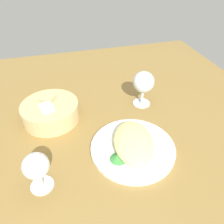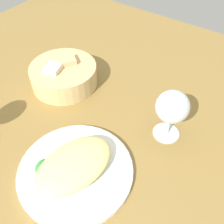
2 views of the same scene
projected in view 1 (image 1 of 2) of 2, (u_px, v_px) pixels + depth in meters
The scene contains 7 objects.
ground_plane at pixel (97, 136), 73.65cm from camera, with size 140.00×140.00×2.00cm, color olive.
plate at pixel (133, 148), 67.18cm from camera, with size 25.76×25.76×1.40cm, color white.
omelette at pixel (133, 142), 65.50cm from camera, with size 18.54×11.74×4.03cm, color #E3D784.
lettuce_garnish at pixel (118, 157), 62.46cm from camera, with size 4.95×4.95×1.73cm, color #398A3B.
bread_basket at pixel (50, 111), 77.12cm from camera, with size 19.77×19.77×8.01cm.
wine_glass_near at pixel (143, 83), 80.86cm from camera, with size 7.95×7.95×13.76cm.
wine_glass_far at pixel (36, 167), 53.01cm from camera, with size 6.65×6.65×11.59cm.
Camera 1 is at (-52.20, 9.03, 51.04)cm, focal length 35.21 mm.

